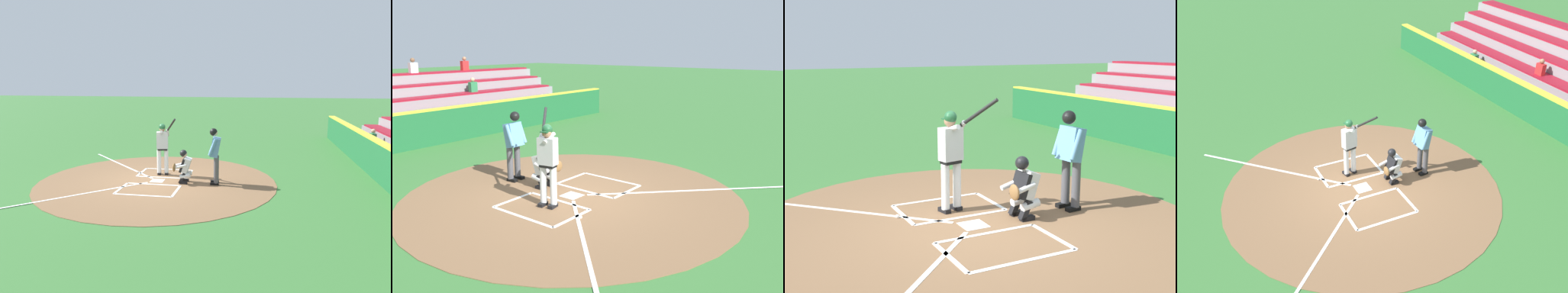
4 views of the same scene
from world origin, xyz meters
TOP-DOWN VIEW (x-y plane):
  - ground_plane at (0.00, 0.00)m, footprint 120.00×120.00m
  - dirt_circle at (0.00, 0.00)m, footprint 8.00×8.00m
  - home_plate_and_chalk at (0.00, 0.88)m, footprint 7.93×4.91m
  - batter at (0.83, 0.02)m, footprint 0.85×0.87m
  - catcher at (-0.06, -0.94)m, footprint 0.60×0.60m
  - plate_umpire at (-0.01, -1.97)m, footprint 0.60×0.45m
  - baseball at (0.95, 1.03)m, footprint 0.07×0.07m
  - backstop_wall at (0.00, -7.50)m, footprint 22.00×0.36m

SIDE VIEW (x-z plane):
  - ground_plane at x=0.00m, z-range 0.00..0.00m
  - dirt_circle at x=0.00m, z-range 0.00..0.01m
  - home_plate_and_chalk at x=0.00m, z-range 0.01..0.02m
  - baseball at x=0.95m, z-range 0.00..0.07m
  - catcher at x=-0.06m, z-range 0.02..1.15m
  - backstop_wall at x=0.00m, z-range 0.00..1.31m
  - plate_umpire at x=-0.01m, z-range 0.14..2.01m
  - batter at x=0.83m, z-range 0.04..2.16m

